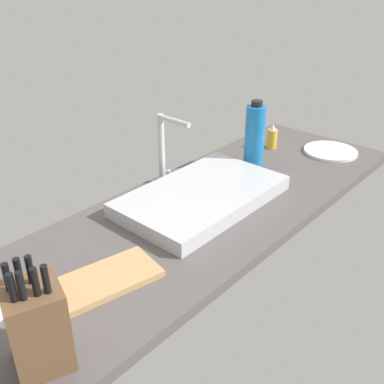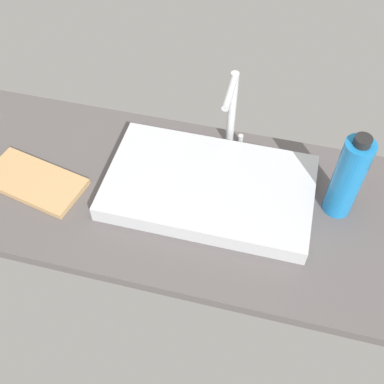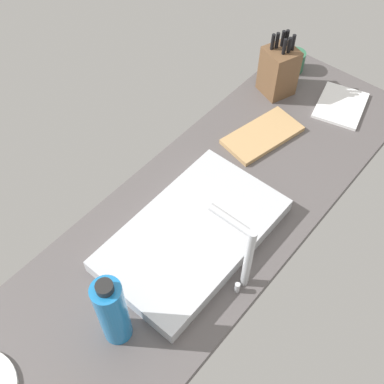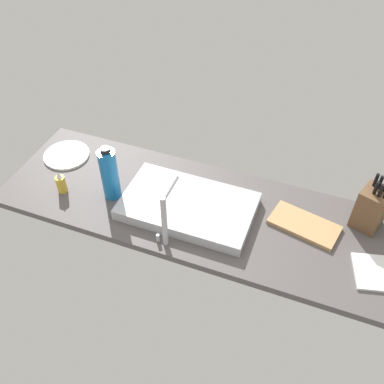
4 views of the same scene
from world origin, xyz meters
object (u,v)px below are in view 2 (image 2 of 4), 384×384
Objects in this scene: faucet at (232,108)px; cutting_board at (34,181)px; sink_basin at (209,187)px; water_bottle at (348,178)px.

cutting_board is at bearing -151.51° from faucet.
sink_basin is 2.16× the size of faucet.
water_bottle reaches higher than sink_basin.
faucet is 37.91cm from water_bottle.
faucet is (1.91, 19.54, 13.55)cm from sink_basin.
cutting_board is 88.69cm from water_bottle.
faucet is at bearing 84.43° from sink_basin.
faucet is 61.80cm from cutting_board.
cutting_board is at bearing -171.74° from water_bottle.
faucet reaches higher than sink_basin.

